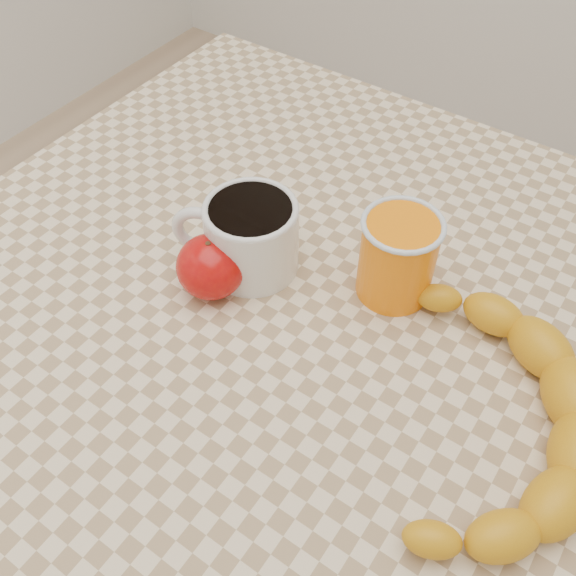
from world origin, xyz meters
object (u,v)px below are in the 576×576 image
Objects in this scene: apple at (211,267)px; banana at (496,415)px; table at (288,351)px; orange_juice_glass at (398,256)px; coffee_mug at (249,234)px.

apple is 0.19× the size of banana.
table is 2.23× the size of banana.
orange_juice_glass is at bearing 34.18° from apple.
orange_juice_glass is 0.18m from apple.
apple is 0.30m from banana.
orange_juice_glass is 0.26× the size of banana.
orange_juice_glass reaches higher than banana.
orange_juice_glass reaches higher than apple.
coffee_mug is 1.54× the size of orange_juice_glass.
orange_juice_glass is (0.14, 0.05, 0.00)m from coffee_mug.
table is 0.25m from banana.
banana is (0.22, -0.02, 0.11)m from table.
coffee_mug is 2.05× the size of apple.
banana is at bearing -5.57° from table.
banana is (0.30, 0.01, -0.01)m from apple.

